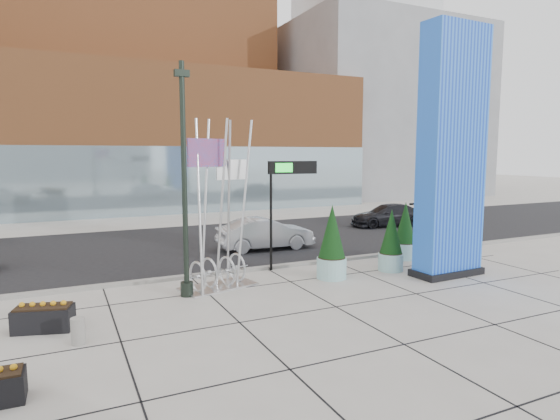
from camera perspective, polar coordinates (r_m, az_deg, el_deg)
name	(u,v)px	position (r m, az deg, el deg)	size (l,w,h in m)	color
ground	(290,302)	(14.40, 1.25, -11.12)	(160.00, 160.00, 0.00)	#9E9991
street_asphalt	(200,244)	(23.51, -9.72, -4.12)	(80.00, 12.00, 0.02)	black
curb_edge	(243,270)	(17.92, -4.52, -7.33)	(80.00, 0.30, 0.12)	gray
tower_podium	(154,141)	(39.91, -15.13, 8.14)	(34.00, 10.00, 11.00)	#AD6132
tower_glass_front	(167,181)	(35.24, -13.58, 3.50)	(34.00, 0.60, 5.00)	#8CA5B2
building_grey_parking	(370,113)	(54.87, 10.90, 11.50)	(20.00, 18.00, 18.00)	slate
blue_pylon	(451,157)	(17.95, 20.17, 6.06)	(2.74, 1.32, 8.95)	#0E35D4
lamp_post	(185,203)	(14.66, -11.53, 0.84)	(0.45, 0.40, 7.19)	black
public_art_sculpture	(218,244)	(15.65, -7.55, -4.16)	(2.70, 1.81, 5.60)	silver
concrete_bollard	(78,331)	(12.28, -23.39, -13.38)	(0.33, 0.33, 0.63)	gray
overhead_street_sign	(288,177)	(17.92, 0.97, 4.10)	(1.97, 0.32, 4.18)	black
round_planter_east	(405,232)	(20.49, 15.00, -2.61)	(0.98, 0.98, 2.44)	#9ACECF
round_planter_mid	(391,242)	(18.35, 13.40, -3.76)	(0.95, 0.95, 2.37)	#9ACECF
round_planter_west	(332,244)	(16.82, 6.34, -4.08)	(1.07, 1.07, 2.67)	#9ACECF
box_planter_north	(44,317)	(13.52, -26.87, -11.54)	(1.52, 1.05, 0.76)	black
car_silver_mid	(265,234)	(21.83, -1.82, -2.93)	(1.56, 4.47, 1.47)	#B3B4BB
car_dark_east	(388,215)	(29.56, 12.99, -0.65)	(1.88, 4.63, 1.34)	black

